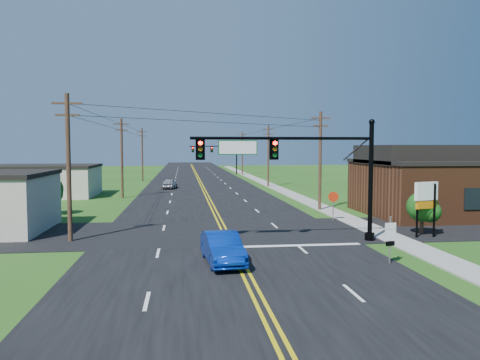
{
  "coord_description": "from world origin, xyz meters",
  "views": [
    {
      "loc": [
        -2.62,
        -19.35,
        5.76
      ],
      "look_at": [
        0.97,
        10.0,
        3.69
      ],
      "focal_mm": 35.0,
      "sensor_mm": 36.0,
      "label": 1
    }
  ],
  "objects": [
    {
      "name": "signal_mast_main",
      "position": [
        4.34,
        8.0,
        4.75
      ],
      "size": [
        11.3,
        0.6,
        7.48
      ],
      "color": "black",
      "rests_on": "ground"
    },
    {
      "name": "cream_bldg_far",
      "position": [
        -19.0,
        38.0,
        1.86
      ],
      "size": [
        12.2,
        9.2,
        3.7
      ],
      "color": "beige",
      "rests_on": "ground"
    },
    {
      "name": "utility_pole_right_b",
      "position": [
        9.8,
        48.0,
        4.72
      ],
      "size": [
        1.8,
        0.28,
        9.0
      ],
      "color": "#362018",
      "rests_on": "ground"
    },
    {
      "name": "road_main",
      "position": [
        0.0,
        50.0,
        0.02
      ],
      "size": [
        16.0,
        220.0,
        0.04
      ],
      "primitive_type": "cube",
      "color": "black",
      "rests_on": "ground"
    },
    {
      "name": "brick_building",
      "position": [
        20.0,
        18.0,
        2.35
      ],
      "size": [
        14.2,
        11.2,
        4.7
      ],
      "color": "#552D18",
      "rests_on": "ground"
    },
    {
      "name": "road_cross",
      "position": [
        0.0,
        12.0,
        0.02
      ],
      "size": [
        70.0,
        10.0,
        0.04
      ],
      "primitive_type": "cube",
      "color": "black",
      "rests_on": "ground"
    },
    {
      "name": "route_sign",
      "position": [
        7.5,
        2.34,
        1.39
      ],
      "size": [
        0.59,
        0.13,
        2.38
      ],
      "rotation": [
        0.0,
        0.0,
        0.13
      ],
      "color": "slate",
      "rests_on": "ground"
    },
    {
      "name": "utility_pole_left_c",
      "position": [
        -9.5,
        62.0,
        4.72
      ],
      "size": [
        1.8,
        0.28,
        9.0
      ],
      "color": "#362018",
      "rests_on": "ground"
    },
    {
      "name": "blue_car",
      "position": [
        -0.71,
        3.41,
        0.76
      ],
      "size": [
        2.07,
        4.76,
        1.52
      ],
      "primitive_type": "imported",
      "rotation": [
        0.0,
        0.0,
        0.1
      ],
      "color": "#072A9B",
      "rests_on": "ground"
    },
    {
      "name": "utility_pole_right_c",
      "position": [
        9.8,
        78.0,
        4.72
      ],
      "size": [
        1.8,
        0.28,
        9.0
      ],
      "color": "#362018",
      "rests_on": "ground"
    },
    {
      "name": "pylon_sign",
      "position": [
        12.7,
        8.49,
        2.6
      ],
      "size": [
        1.73,
        0.74,
        3.57
      ],
      "rotation": [
        0.0,
        0.0,
        0.3
      ],
      "color": "black",
      "rests_on": "ground"
    },
    {
      "name": "signal_mast_far",
      "position": [
        4.44,
        80.0,
        4.55
      ],
      "size": [
        10.98,
        0.6,
        7.48
      ],
      "color": "black",
      "rests_on": "ground"
    },
    {
      "name": "utility_pole_left_b",
      "position": [
        -9.5,
        35.0,
        4.72
      ],
      "size": [
        1.8,
        0.28,
        9.0
      ],
      "color": "#362018",
      "rests_on": "ground"
    },
    {
      "name": "utility_pole_right_a",
      "position": [
        9.8,
        22.0,
        4.72
      ],
      "size": [
        1.8,
        0.28,
        9.0
      ],
      "color": "#362018",
      "rests_on": "ground"
    },
    {
      "name": "utility_pole_left_a",
      "position": [
        -9.5,
        10.0,
        4.72
      ],
      "size": [
        1.8,
        0.28,
        9.0
      ],
      "color": "#362018",
      "rests_on": "ground"
    },
    {
      "name": "shrub_corner",
      "position": [
        13.0,
        9.5,
        1.85
      ],
      "size": [
        2.0,
        2.0,
        2.86
      ],
      "color": "#362018",
      "rests_on": "ground"
    },
    {
      "name": "sidewalk",
      "position": [
        10.5,
        40.0,
        0.04
      ],
      "size": [
        2.0,
        160.0,
        0.08
      ],
      "primitive_type": "cube",
      "color": "gray",
      "rests_on": "ground"
    },
    {
      "name": "tree_left",
      "position": [
        -14.0,
        22.0,
        2.16
      ],
      "size": [
        2.4,
        2.4,
        3.37
      ],
      "color": "#362018",
      "rests_on": "ground"
    },
    {
      "name": "stop_sign",
      "position": [
        9.03,
        15.78,
        1.67
      ],
      "size": [
        0.81,
        0.23,
        2.32
      ],
      "rotation": [
        0.0,
        0.0,
        -0.23
      ],
      "color": "slate",
      "rests_on": "ground"
    },
    {
      "name": "tree_right_back",
      "position": [
        16.0,
        26.0,
        2.6
      ],
      "size": [
        3.0,
        3.0,
        4.1
      ],
      "color": "#362018",
      "rests_on": "ground"
    },
    {
      "name": "ground",
      "position": [
        0.0,
        0.0,
        0.0
      ],
      "size": [
        260.0,
        260.0,
        0.0
      ],
      "primitive_type": "plane",
      "color": "#1E4915",
      "rests_on": "ground"
    },
    {
      "name": "distant_car",
      "position": [
        -4.45,
        46.21,
        0.71
      ],
      "size": [
        2.26,
        4.35,
        1.41
      ],
      "primitive_type": "imported",
      "rotation": [
        0.0,
        0.0,
        2.99
      ],
      "color": "#A7A8AC",
      "rests_on": "ground"
    }
  ]
}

